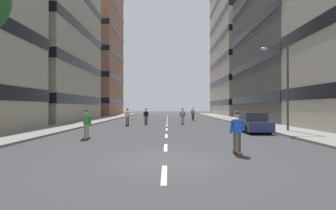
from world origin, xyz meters
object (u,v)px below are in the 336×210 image
streetlamp_right (284,78)px  skater_2 (194,113)px  skater_1 (147,116)px  parked_car_near (253,123)px  skater_4 (238,130)px  skater_3 (128,116)px  skater_0 (183,115)px  skater_5 (87,123)px

streetlamp_right → skater_2: streetlamp_right is taller
skater_1 → skater_2: 10.68m
parked_car_near → streetlamp_right: (2.29, -0.16, 3.44)m
parked_car_near → skater_1: size_ratio=2.47×
parked_car_near → skater_4: bearing=-111.2°
streetlamp_right → skater_1: streetlamp_right is taller
skater_1 → skater_2: bearing=56.5°
skater_1 → skater_4: same height
skater_2 → skater_4: size_ratio=1.00×
streetlamp_right → skater_3: (-12.91, 6.84, -3.15)m
skater_0 → skater_5: bearing=-116.6°
parked_car_near → skater_4: size_ratio=2.47×
streetlamp_right → skater_4: bearing=-122.7°
skater_1 → skater_4: bearing=-73.4°
skater_3 → skater_5: size_ratio=1.00×
skater_3 → skater_5: 11.03m
parked_car_near → streetlamp_right: size_ratio=0.68×
skater_4 → skater_1: bearing=106.6°
skater_1 → skater_3: size_ratio=1.00×
streetlamp_right → skater_1: (-11.15, 8.34, -3.15)m
skater_0 → skater_5: size_ratio=1.00×
parked_car_near → streetlamp_right: streetlamp_right is taller
streetlamp_right → skater_2: 18.29m
skater_1 → skater_4: 18.30m
skater_3 → skater_1: bearing=40.3°
parked_car_near → skater_3: 12.55m
skater_0 → skater_1: size_ratio=1.00×
parked_car_near → skater_3: (-10.62, 6.69, 0.29)m
skater_1 → skater_2: size_ratio=1.00×
parked_car_near → skater_2: bearing=99.8°
skater_2 → skater_5: bearing=-111.6°
streetlamp_right → skater_0: streetlamp_right is taller
skater_0 → skater_3: size_ratio=1.00×
streetlamp_right → skater_2: (-5.24, 17.25, -3.12)m
streetlamp_right → skater_1: bearing=143.2°
streetlamp_right → skater_5: streetlamp_right is taller
skater_4 → skater_5: bearing=147.2°
skater_2 → skater_3: same height
skater_0 → skater_5: (-6.53, -13.03, -0.03)m
skater_2 → skater_3: (-7.67, -10.40, -0.03)m
parked_car_near → skater_2: (-2.95, 17.09, 0.32)m
skater_2 → streetlamp_right: bearing=-73.1°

